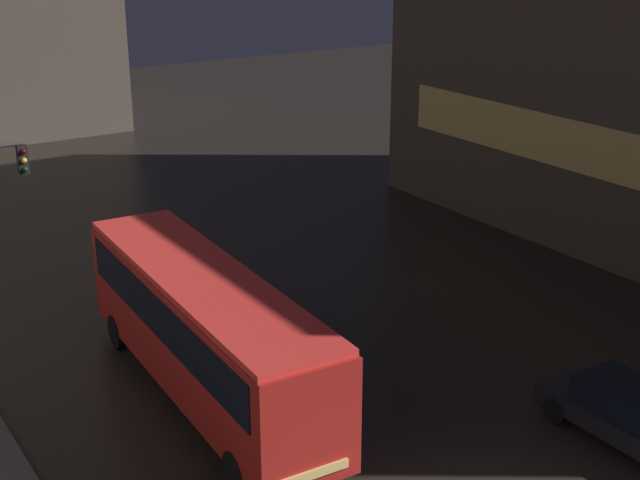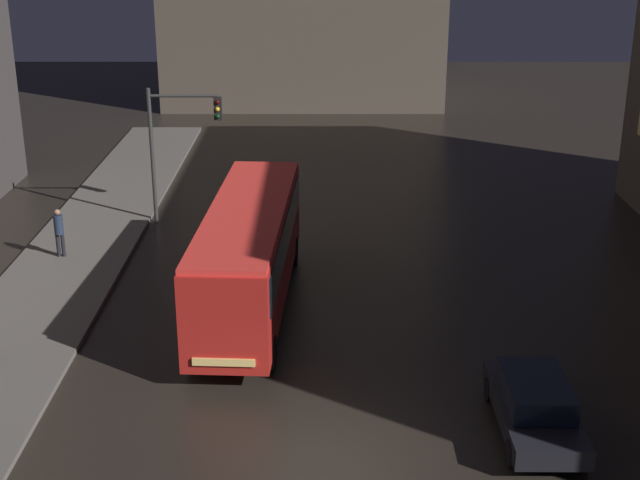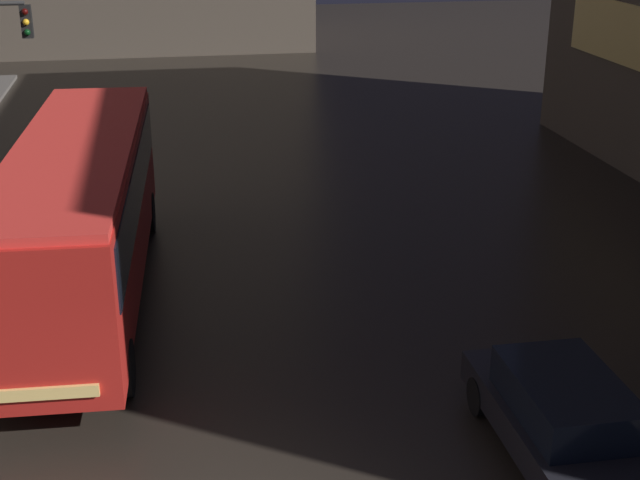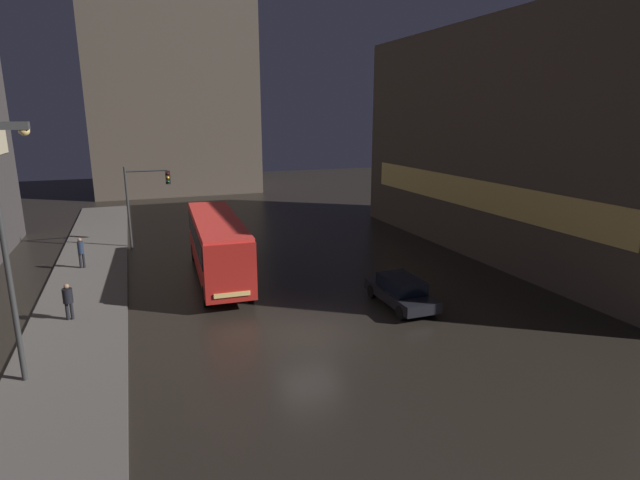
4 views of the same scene
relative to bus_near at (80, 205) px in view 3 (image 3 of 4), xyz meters
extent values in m
cube|color=#AD1E19|center=(0.00, 0.00, -0.20)|extent=(2.89, 10.88, 2.73)
cube|color=black|center=(0.00, 0.00, 0.41)|extent=(2.90, 10.02, 1.10)
cube|color=red|center=(0.00, 0.00, 1.24)|extent=(2.83, 10.66, 0.16)
cube|color=#F4CC72|center=(-0.28, -5.40, -1.17)|extent=(1.64, 0.18, 0.20)
cylinder|color=black|center=(0.86, -4.03, -1.62)|extent=(0.30, 1.01, 1.00)
cylinder|color=black|center=(1.27, 3.93, -1.62)|extent=(0.30, 1.01, 1.00)
cylinder|color=black|center=(-0.86, 4.04, -1.62)|extent=(0.30, 1.01, 1.00)
cube|color=black|center=(7.38, -7.14, -1.57)|extent=(1.78, 4.32, 0.50)
cube|color=black|center=(7.38, -7.14, -1.01)|extent=(1.50, 2.38, 0.61)
cylinder|color=black|center=(8.18, -5.70, -1.80)|extent=(0.20, 0.64, 0.64)
cylinder|color=black|center=(6.59, -5.68, -1.80)|extent=(0.20, 0.64, 0.64)
cube|color=black|center=(-1.79, 8.55, 2.59)|extent=(0.30, 0.24, 0.90)
sphere|color=#390706|center=(-1.79, 8.41, 2.87)|extent=(0.18, 0.18, 0.18)
sphere|color=gold|center=(-1.79, 8.41, 2.59)|extent=(0.18, 0.18, 0.18)
sphere|color=black|center=(-1.79, 8.41, 2.31)|extent=(0.18, 0.18, 0.18)
camera|label=1|loc=(-8.65, -18.38, 9.54)|focal=50.00mm
camera|label=2|loc=(2.21, -25.90, 9.66)|focal=50.00mm
camera|label=3|loc=(1.77, -17.72, 5.95)|focal=50.00mm
camera|label=4|loc=(-4.02, -26.58, 6.68)|focal=28.00mm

